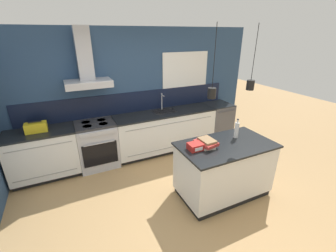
{
  "coord_description": "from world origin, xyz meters",
  "views": [
    {
      "loc": [
        -1.29,
        -2.45,
        2.48
      ],
      "look_at": [
        0.18,
        0.65,
        1.05
      ],
      "focal_mm": 24.0,
      "sensor_mm": 36.0,
      "label": 1
    }
  ],
  "objects": [
    {
      "name": "counter_run_left",
      "position": [
        -1.8,
        1.69,
        0.46
      ],
      "size": [
        1.15,
        0.64,
        0.91
      ],
      "color": "black",
      "rests_on": "ground_plane"
    },
    {
      "name": "yellow_toolbox",
      "position": [
        -1.82,
        1.69,
        0.99
      ],
      "size": [
        0.34,
        0.18,
        0.19
      ],
      "color": "gold",
      "rests_on": "counter_run_left"
    },
    {
      "name": "book_stack",
      "position": [
        0.5,
        -0.0,
        0.97
      ],
      "size": [
        0.29,
        0.36,
        0.12
      ],
      "color": "beige",
      "rests_on": "kitchen_island"
    },
    {
      "name": "kitchen_island",
      "position": [
        0.82,
        -0.08,
        0.46
      ],
      "size": [
        1.47,
        0.84,
        0.91
      ],
      "color": "black",
      "rests_on": "ground_plane"
    },
    {
      "name": "wall_back",
      "position": [
        -0.05,
        2.0,
        1.35
      ],
      "size": [
        5.6,
        2.2,
        2.6
      ],
      "color": "navy",
      "rests_on": "ground_plane"
    },
    {
      "name": "bottle_on_island",
      "position": [
        1.11,
        0.05,
        1.04
      ],
      "size": [
        0.07,
        0.07,
        0.32
      ],
      "color": "silver",
      "rests_on": "kitchen_island"
    },
    {
      "name": "dishwasher",
      "position": [
        2.01,
        1.69,
        0.46
      ],
      "size": [
        0.58,
        0.65,
        0.91
      ],
      "color": "#4C4C51",
      "rests_on": "ground_plane"
    },
    {
      "name": "ground_plane",
      "position": [
        0.0,
        0.0,
        0.0
      ],
      "size": [
        16.0,
        16.0,
        0.0
      ],
      "primitive_type": "plane",
      "color": "tan",
      "rests_on": "ground"
    },
    {
      "name": "counter_run_sink",
      "position": [
        0.61,
        1.69,
        0.46
      ],
      "size": [
        2.23,
        0.64,
        1.28
      ],
      "color": "black",
      "rests_on": "ground_plane"
    },
    {
      "name": "oven_range",
      "position": [
        -0.86,
        1.69,
        0.46
      ],
      "size": [
        0.73,
        0.66,
        0.91
      ],
      "color": "#B5B5BA",
      "rests_on": "ground_plane"
    },
    {
      "name": "red_supply_box",
      "position": [
        0.31,
        -0.02,
        0.96
      ],
      "size": [
        0.21,
        0.18,
        0.1
      ],
      "color": "red",
      "rests_on": "kitchen_island"
    }
  ]
}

